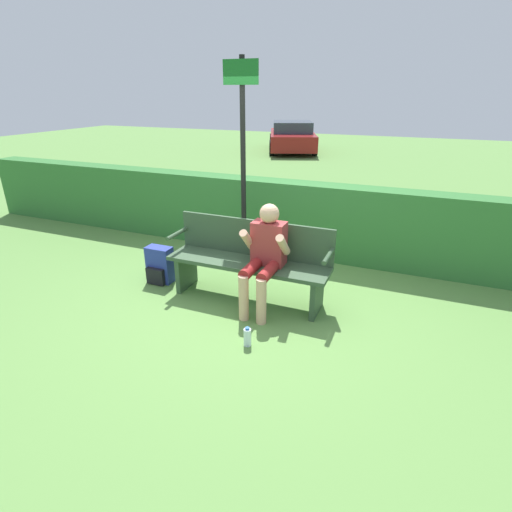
% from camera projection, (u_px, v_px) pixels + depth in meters
% --- Properties ---
extents(ground_plane, '(40.00, 40.00, 0.00)m').
position_uv_depth(ground_plane, '(248.00, 299.00, 4.85)').
color(ground_plane, '#5B8942').
extents(hedge_back, '(12.00, 0.39, 1.10)m').
position_uv_depth(hedge_back, '(291.00, 218.00, 6.05)').
color(hedge_back, '#337033').
rests_on(hedge_back, ground).
extents(park_bench, '(1.94, 0.47, 0.94)m').
position_uv_depth(park_bench, '(250.00, 259.00, 4.72)').
color(park_bench, '#334C33').
rests_on(park_bench, ground).
extents(person_seated, '(0.51, 0.65, 1.20)m').
position_uv_depth(person_seated, '(265.00, 253.00, 4.43)').
color(person_seated, '#993333').
rests_on(person_seated, ground).
extents(backpack, '(0.33, 0.24, 0.48)m').
position_uv_depth(backpack, '(160.00, 266.00, 5.21)').
color(backpack, '#283893').
rests_on(backpack, ground).
extents(water_bottle, '(0.08, 0.08, 0.20)m').
position_uv_depth(water_bottle, '(247.00, 337.00, 3.93)').
color(water_bottle, silver).
rests_on(water_bottle, ground).
extents(signpost, '(0.47, 0.09, 2.75)m').
position_uv_depth(signpost, '(243.00, 151.00, 5.27)').
color(signpost, black).
rests_on(signpost, ground).
extents(parked_car, '(2.98, 4.26, 1.18)m').
position_uv_depth(parked_car, '(292.00, 137.00, 16.40)').
color(parked_car, maroon).
rests_on(parked_car, ground).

